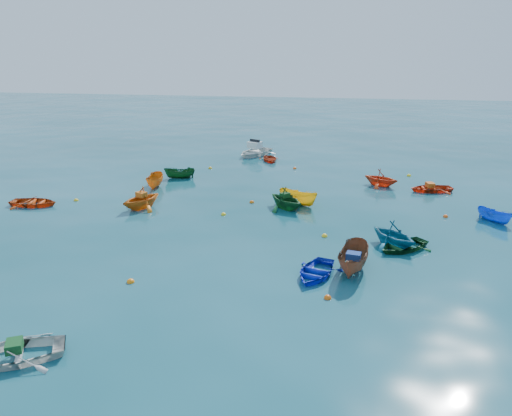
# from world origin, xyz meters

# --- Properties ---
(ground) EXTENTS (160.00, 160.00, 0.00)m
(ground) POSITION_xyz_m (0.00, 0.00, 0.00)
(ground) COLOR #093C45
(ground) RESTS_ON ground
(dinghy_white_near) EXTENTS (4.28, 3.86, 0.73)m
(dinghy_white_near) POSITION_xyz_m (-5.79, -12.01, 0.00)
(dinghy_white_near) COLOR silver
(dinghy_white_near) RESTS_ON ground
(sampan_brown_mid) EXTENTS (1.95, 3.72, 1.37)m
(sampan_brown_mid) POSITION_xyz_m (6.11, -2.69, 0.00)
(sampan_brown_mid) COLOR brown
(sampan_brown_mid) RESTS_ON ground
(dinghy_blue_se) EXTENTS (2.99, 3.57, 0.64)m
(dinghy_blue_se) POSITION_xyz_m (4.32, -3.53, 0.00)
(dinghy_blue_se) COLOR #0F24BC
(dinghy_blue_se) RESTS_ON ground
(dinghy_orange_w) EXTENTS (3.71, 3.88, 1.58)m
(dinghy_orange_w) POSITION_xyz_m (-7.82, 4.90, 0.00)
(dinghy_orange_w) COLOR orange
(dinghy_orange_w) RESTS_ON ground
(sampan_yellow_mid) EXTENTS (3.21, 2.43, 1.17)m
(sampan_yellow_mid) POSITION_xyz_m (2.52, 7.43, 0.00)
(sampan_yellow_mid) COLOR yellow
(sampan_yellow_mid) RESTS_ON ground
(dinghy_green_e) EXTENTS (3.75, 3.65, 0.63)m
(dinghy_green_e) POSITION_xyz_m (8.79, 0.48, 0.00)
(dinghy_green_e) COLOR #0F431D
(dinghy_green_e) RESTS_ON ground
(dinghy_cyan_se) EXTENTS (3.81, 3.82, 1.53)m
(dinghy_cyan_se) POSITION_xyz_m (8.32, 0.88, 0.00)
(dinghy_cyan_se) COLOR #166888
(dinghy_cyan_se) RESTS_ON ground
(dinghy_red_nw) EXTENTS (3.32, 2.45, 0.67)m
(dinghy_red_nw) POSITION_xyz_m (-15.33, 4.19, 0.00)
(dinghy_red_nw) COLOR #CA4210
(dinghy_red_nw) RESTS_ON ground
(sampan_orange_n) EXTENTS (1.54, 3.09, 1.14)m
(sampan_orange_n) POSITION_xyz_m (-8.76, 10.01, 0.00)
(sampan_orange_n) COLOR #CE6913
(sampan_orange_n) RESTS_ON ground
(dinghy_green_n) EXTENTS (3.91, 3.89, 1.56)m
(dinghy_green_n) POSITION_xyz_m (1.80, 6.43, 0.00)
(dinghy_green_n) COLOR #135423
(dinghy_green_n) RESTS_ON ground
(dinghy_red_ne) EXTENTS (3.61, 2.97, 0.65)m
(dinghy_red_ne) POSITION_xyz_m (12.11, 12.38, 0.00)
(dinghy_red_ne) COLOR red
(dinghy_red_ne) RESTS_ON ground
(sampan_blue_far) EXTENTS (2.21, 2.37, 0.91)m
(sampan_blue_far) POSITION_xyz_m (14.90, 6.04, 0.00)
(sampan_blue_far) COLOR blue
(sampan_blue_far) RESTS_ON ground
(dinghy_red_far) EXTENTS (2.59, 3.09, 0.55)m
(dinghy_red_far) POSITION_xyz_m (-1.30, 20.54, 0.00)
(dinghy_red_far) COLOR #B22C0E
(dinghy_red_far) RESTS_ON ground
(dinghy_orange_far) EXTENTS (3.50, 3.35, 1.43)m
(dinghy_orange_far) POSITION_xyz_m (8.47, 13.33, 0.00)
(dinghy_orange_far) COLOR red
(dinghy_orange_far) RESTS_ON ground
(sampan_green_far) EXTENTS (2.70, 1.60, 0.98)m
(sampan_green_far) POSITION_xyz_m (-7.73, 12.94, 0.00)
(sampan_green_far) COLOR #0F411A
(sampan_green_far) RESTS_ON ground
(motorboat_white) EXTENTS (4.84, 5.37, 1.52)m
(motorboat_white) POSITION_xyz_m (-3.11, 22.72, 0.00)
(motorboat_white) COLOR white
(motorboat_white) RESTS_ON ground
(tarp_green_a) EXTENTS (0.79, 0.87, 0.34)m
(tarp_green_a) POSITION_xyz_m (-5.70, -11.96, 0.53)
(tarp_green_a) COLOR #12491E
(tarp_green_a) RESTS_ON dinghy_white_near
(tarp_blue_a) EXTENTS (0.76, 0.63, 0.33)m
(tarp_blue_a) POSITION_xyz_m (6.08, -2.84, 0.85)
(tarp_blue_a) COLOR navy
(tarp_blue_a) RESTS_ON sampan_brown_mid
(tarp_orange_a) EXTENTS (0.84, 0.78, 0.33)m
(tarp_orange_a) POSITION_xyz_m (-7.79, 4.94, 0.95)
(tarp_orange_a) COLOR orange
(tarp_orange_a) RESTS_ON dinghy_orange_w
(tarp_green_b) EXTENTS (0.75, 0.76, 0.29)m
(tarp_green_b) POSITION_xyz_m (1.73, 6.50, 0.93)
(tarp_green_b) COLOR #0F3F15
(tarp_green_b) RESTS_ON dinghy_green_n
(tarp_orange_b) EXTENTS (0.69, 0.81, 0.34)m
(tarp_orange_b) POSITION_xyz_m (12.01, 12.36, 0.50)
(tarp_orange_b) COLOR #C85514
(tarp_orange_b) RESTS_ON dinghy_red_ne
(buoy_or_a) EXTENTS (0.36, 0.36, 0.36)m
(buoy_or_a) POSITION_xyz_m (-4.12, -5.68, 0.00)
(buoy_or_a) COLOR orange
(buoy_or_a) RESTS_ON ground
(buoy_ye_a) EXTENTS (0.34, 0.34, 0.34)m
(buoy_ye_a) POSITION_xyz_m (4.57, 1.68, 0.00)
(buoy_ye_a) COLOR yellow
(buoy_ye_a) RESTS_ON ground
(buoy_or_b) EXTENTS (0.33, 0.33, 0.33)m
(buoy_or_b) POSITION_xyz_m (4.97, -5.72, 0.00)
(buoy_or_b) COLOR #E5570C
(buoy_or_b) RESTS_ON ground
(buoy_ye_b) EXTENTS (0.34, 0.34, 0.34)m
(buoy_ye_b) POSITION_xyz_m (-13.03, 5.69, 0.00)
(buoy_ye_b) COLOR gold
(buoy_ye_b) RESTS_ON ground
(buoy_or_c) EXTENTS (0.34, 0.34, 0.34)m
(buoy_or_c) POSITION_xyz_m (-0.69, 7.33, 0.00)
(buoy_or_c) COLOR orange
(buoy_or_c) RESTS_ON ground
(buoy_ye_c) EXTENTS (0.33, 0.33, 0.33)m
(buoy_ye_c) POSITION_xyz_m (-2.04, 4.43, 0.00)
(buoy_ye_c) COLOR yellow
(buoy_ye_c) RESTS_ON ground
(buoy_or_d) EXTENTS (0.32, 0.32, 0.32)m
(buoy_or_d) POSITION_xyz_m (12.09, 6.40, 0.00)
(buoy_or_d) COLOR #EB4D0C
(buoy_or_d) RESTS_ON ground
(buoy_ye_d) EXTENTS (0.34, 0.34, 0.34)m
(buoy_ye_d) POSITION_xyz_m (-6.10, 16.61, 0.00)
(buoy_ye_d) COLOR yellow
(buoy_ye_d) RESTS_ON ground
(buoy_or_e) EXTENTS (0.32, 0.32, 0.32)m
(buoy_or_e) POSITION_xyz_m (1.34, 17.77, 0.00)
(buoy_or_e) COLOR #F3550D
(buoy_or_e) RESTS_ON ground
(buoy_ye_e) EXTENTS (0.36, 0.36, 0.36)m
(buoy_ye_e) POSITION_xyz_m (11.05, 16.81, 0.00)
(buoy_ye_e) COLOR yellow
(buoy_ye_e) RESTS_ON ground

